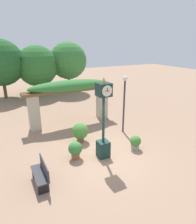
% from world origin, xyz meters
% --- Properties ---
extents(ground_plane, '(60.00, 60.00, 0.00)m').
position_xyz_m(ground_plane, '(0.00, 0.00, 0.00)').
color(ground_plane, '#9E7A60').
extents(pedestal_clock, '(0.54, 0.59, 3.60)m').
position_xyz_m(pedestal_clock, '(-0.12, -0.04, 1.70)').
color(pedestal_clock, '#14332D').
rests_on(pedestal_clock, ground).
extents(pergola, '(5.67, 1.20, 2.75)m').
position_xyz_m(pergola, '(0.00, 4.41, 2.05)').
color(pergola, '#BCB299').
rests_on(pergola, ground).
extents(potted_plant_near_left, '(0.84, 0.84, 1.01)m').
position_xyz_m(potted_plant_near_left, '(-0.47, 1.77, 0.56)').
color(potted_plant_near_left, brown).
rests_on(potted_plant_near_left, ground).
extents(potted_plant_near_right, '(0.62, 0.62, 0.80)m').
position_xyz_m(potted_plant_near_right, '(-1.28, 0.39, 0.45)').
color(potted_plant_near_right, '#9E563D').
rests_on(potted_plant_near_right, ground).
extents(potted_plant_far_left, '(0.53, 0.53, 0.70)m').
position_xyz_m(potted_plant_far_left, '(1.57, -0.18, 0.37)').
color(potted_plant_far_left, gray).
rests_on(potted_plant_far_left, ground).
extents(park_bench, '(0.42, 1.30, 0.89)m').
position_xyz_m(park_bench, '(-2.99, -0.62, 0.42)').
color(park_bench, '#38383D').
rests_on(park_bench, ground).
extents(lamp_post, '(0.26, 0.26, 3.21)m').
position_xyz_m(lamp_post, '(2.19, 1.77, 2.09)').
color(lamp_post, '#333338').
rests_on(lamp_post, ground).
extents(tree_line, '(9.95, 4.18, 5.22)m').
position_xyz_m(tree_line, '(-0.54, 12.68, 3.04)').
color(tree_line, brown).
rests_on(tree_line, ground).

